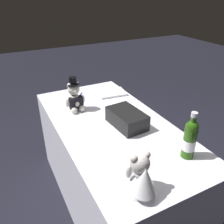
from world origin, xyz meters
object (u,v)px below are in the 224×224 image
object	(u,v)px
teddy_bear_bride	(141,177)
guestbook	(112,93)
gift_case_black	(127,118)
signing_pen	(79,96)
champagne_bottle	(190,139)
teddy_bear_groom	(75,98)

from	to	relation	value
teddy_bear_bride	guestbook	size ratio (longest dim) A/B	0.88
teddy_bear_bride	guestbook	world-z (taller)	teddy_bear_bride
gift_case_black	teddy_bear_bride	bearing A→B (deg)	155.77
signing_pen	gift_case_black	size ratio (longest dim) A/B	0.35
gift_case_black	guestbook	distance (m)	0.59
signing_pen	teddy_bear_bride	bearing A→B (deg)	174.10
champagne_bottle	guestbook	distance (m)	1.06
teddy_bear_bride	gift_case_black	bearing A→B (deg)	-24.23
teddy_bear_groom	guestbook	bearing A→B (deg)	-69.65
teddy_bear_groom	signing_pen	bearing A→B (deg)	-26.59
teddy_bear_bride	gift_case_black	distance (m)	0.64
champagne_bottle	gift_case_black	xyz separation A→B (m)	(0.48, 0.15, -0.07)
teddy_bear_groom	signing_pen	distance (m)	0.29
champagne_bottle	gift_case_black	bearing A→B (deg)	16.93
teddy_bear_groom	gift_case_black	distance (m)	0.49
guestbook	teddy_bear_groom	bearing A→B (deg)	117.00
champagne_bottle	signing_pen	size ratio (longest dim) A/B	2.74
teddy_bear_groom	teddy_bear_bride	distance (m)	1.00
teddy_bear_groom	teddy_bear_bride	xyz separation A→B (m)	(-1.00, 0.01, -0.01)
signing_pen	gift_case_black	bearing A→B (deg)	-168.29
teddy_bear_groom	champagne_bottle	distance (m)	0.98
teddy_bear_groom	champagne_bottle	bearing A→B (deg)	-155.67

